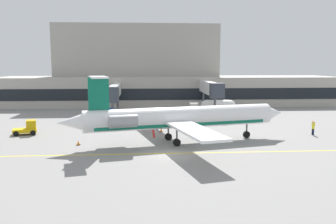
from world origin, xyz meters
name	(u,v)px	position (x,y,z in m)	size (l,w,h in m)	color
ground	(171,155)	(0.00, 0.00, -0.05)	(120.00, 120.00, 0.11)	gray
terminal_building	(156,75)	(0.30, 48.66, 6.98)	(78.17, 16.07, 18.85)	#ADA89E
jet_bridge_west	(115,92)	(-8.30, 30.88, 4.36)	(2.40, 16.81, 5.73)	silver
jet_bridge_east	(210,88)	(10.08, 31.08, 4.88)	(2.40, 16.43, 6.27)	silver
regional_jet	(178,118)	(1.32, 5.70, 3.11)	(28.73, 24.47, 8.27)	white
baggage_tug	(106,113)	(-9.50, 26.58, 0.85)	(3.54, 4.31, 1.81)	#1E4CB2
pushback_tractor	(28,128)	(-18.82, 12.36, 0.90)	(3.43, 2.81, 1.95)	#E5B20C
belt_loader	(194,110)	(6.61, 28.30, 1.03)	(2.07, 2.93, 2.33)	silver
fuel_tank	(218,105)	(11.94, 32.08, 1.42)	(6.77, 2.82, 2.55)	white
marshaller	(313,128)	(20.23, 9.22, 0.99)	(0.34, 0.82, 1.94)	#191E33
safety_cone_alpha	(161,130)	(-0.35, 12.83, 0.25)	(0.47, 0.47, 0.55)	orange
safety_cone_bravo	(78,143)	(-10.71, 5.29, 0.25)	(0.47, 0.47, 0.55)	orange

